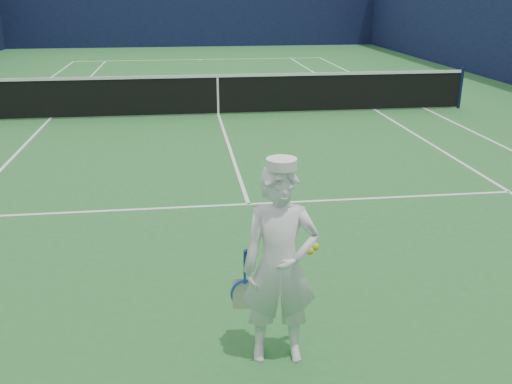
# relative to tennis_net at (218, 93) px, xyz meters

# --- Properties ---
(ground) EXTENTS (80.00, 80.00, 0.00)m
(ground) POSITION_rel_tennis_net_xyz_m (0.00, 0.00, -0.55)
(ground) COLOR #27682D
(ground) RESTS_ON ground
(court_markings) EXTENTS (11.03, 23.83, 0.01)m
(court_markings) POSITION_rel_tennis_net_xyz_m (0.00, 0.00, -0.55)
(court_markings) COLOR white
(court_markings) RESTS_ON ground
(windscreen_fence) EXTENTS (20.12, 36.12, 4.00)m
(windscreen_fence) POSITION_rel_tennis_net_xyz_m (0.00, 0.00, 1.45)
(windscreen_fence) COLOR #0E1333
(windscreen_fence) RESTS_ON ground
(tennis_net) EXTENTS (12.88, 0.09, 1.07)m
(tennis_net) POSITION_rel_tennis_net_xyz_m (0.00, 0.00, 0.00)
(tennis_net) COLOR #141E4C
(tennis_net) RESTS_ON ground
(tennis_player) EXTENTS (0.76, 0.51, 1.78)m
(tennis_player) POSITION_rel_tennis_net_xyz_m (-0.18, -10.08, 0.31)
(tennis_player) COLOR white
(tennis_player) RESTS_ON ground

